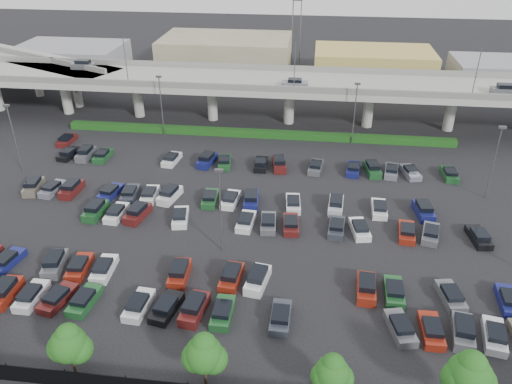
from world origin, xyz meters
TOP-DOWN VIEW (x-y plane):
  - ground at (0.00, 0.00)m, footprint 280.00×280.00m
  - overpass at (-0.21, 31.99)m, footprint 150.00×13.00m
  - on_ramp at (-52.10, 43.05)m, footprint 50.93×30.13m
  - hedge at (0.00, 25.00)m, footprint 66.00×1.60m
  - tree_row at (0.70, -26.53)m, footprint 65.07×3.66m
  - parked_cars at (-0.56, -3.49)m, footprint 62.68×41.58m
  - light_poles at (-4.13, 2.00)m, footprint 66.90×48.38m
  - distant_buildings at (12.38, 61.81)m, footprint 138.00×24.00m

SIDE VIEW (x-z plane):
  - ground at x=0.00m, z-range 0.00..0.00m
  - hedge at x=0.00m, z-range 0.00..1.10m
  - parked_cars at x=-0.56m, z-range -0.22..1.45m
  - tree_row at x=0.70m, z-range 0.55..6.49m
  - distant_buildings at x=12.38m, z-range -0.76..8.24m
  - light_poles at x=-4.13m, z-range 1.09..11.39m
  - on_ramp at x=-52.10m, z-range 2.46..11.26m
  - overpass at x=-0.21m, z-range -0.93..14.87m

